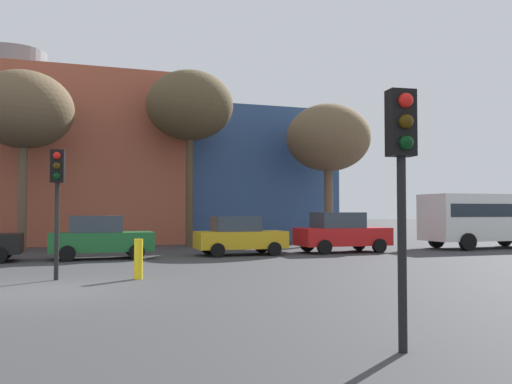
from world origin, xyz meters
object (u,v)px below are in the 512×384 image
(parked_car_3, at_px, (100,237))
(bare_tree_1, at_px, (190,106))
(parked_car_5, at_px, (341,232))
(traffic_light_island, at_px, (57,184))
(traffic_light_near_right, at_px, (402,158))
(bollard_yellow_0, at_px, (138,259))
(parked_car_4, at_px, (239,236))
(bare_tree_2, at_px, (328,138))
(bare_tree_0, at_px, (24,111))
(white_bus, at_px, (487,216))

(parked_car_3, height_order, bare_tree_1, bare_tree_1)
(parked_car_5, distance_m, traffic_light_island, 13.71)
(parked_car_3, bearing_deg, traffic_light_island, -102.29)
(traffic_light_near_right, distance_m, bollard_yellow_0, 9.54)
(parked_car_4, xyz_separation_m, parked_car_5, (4.87, 0.00, 0.08))
(traffic_light_island, height_order, bare_tree_2, bare_tree_2)
(traffic_light_island, bearing_deg, parked_car_5, 125.68)
(parked_car_3, xyz_separation_m, bare_tree_0, (-3.33, 5.35, 5.79))
(traffic_light_island, distance_m, bare_tree_1, 14.73)
(white_bus, bearing_deg, traffic_light_near_right, -134.43)
(parked_car_3, relative_size, traffic_light_near_right, 1.12)
(white_bus, bearing_deg, parked_car_3, -179.67)
(white_bus, height_order, bare_tree_2, bare_tree_2)
(traffic_light_island, distance_m, bare_tree_0, 12.58)
(parked_car_5, height_order, bollard_yellow_0, parked_car_5)
(white_bus, xyz_separation_m, traffic_light_island, (-20.32, -6.53, 1.01))
(parked_car_3, height_order, parked_car_5, parked_car_5)
(bare_tree_1, distance_m, bare_tree_2, 8.00)
(white_bus, relative_size, traffic_light_near_right, 1.94)
(parked_car_3, relative_size, bollard_yellow_0, 3.56)
(traffic_light_near_right, bearing_deg, bare_tree_2, 162.36)
(parked_car_4, bearing_deg, parked_car_5, 0.00)
(bare_tree_1, bearing_deg, bare_tree_0, -175.10)
(parked_car_4, distance_m, white_bus, 13.22)
(parked_car_5, height_order, traffic_light_near_right, traffic_light_near_right)
(parked_car_4, relative_size, traffic_light_near_right, 1.09)
(white_bus, relative_size, bare_tree_1, 0.72)
(parked_car_3, height_order, traffic_light_near_right, traffic_light_near_right)
(parked_car_3, distance_m, traffic_light_near_right, 16.30)
(bare_tree_0, height_order, bare_tree_2, bare_tree_0)
(parked_car_5, distance_m, traffic_light_near_right, 17.57)
(traffic_light_island, distance_m, bare_tree_2, 18.61)
(parked_car_5, distance_m, bare_tree_2, 7.67)
(bare_tree_2, xyz_separation_m, bollard_yellow_0, (-11.85, -12.27, -5.45))
(white_bus, xyz_separation_m, bollard_yellow_0, (-18.17, -7.00, -1.07))
(traffic_light_near_right, distance_m, bare_tree_0, 22.59)
(white_bus, distance_m, bare_tree_0, 23.41)
(white_bus, bearing_deg, bare_tree_0, 166.75)
(white_bus, distance_m, bare_tree_1, 16.43)
(bare_tree_0, distance_m, bare_tree_1, 8.17)
(bare_tree_0, bearing_deg, white_bus, -13.25)
(traffic_light_island, relative_size, bollard_yellow_0, 3.22)
(bare_tree_0, relative_size, bare_tree_1, 0.91)
(parked_car_5, bearing_deg, parked_car_3, 180.00)
(traffic_light_island, relative_size, bare_tree_0, 0.42)
(parked_car_4, relative_size, bare_tree_2, 0.48)
(traffic_light_near_right, xyz_separation_m, traffic_light_island, (-4.66, 9.45, 0.04))
(parked_car_5, xyz_separation_m, bare_tree_2, (2.00, 5.37, 5.10))
(parked_car_4, relative_size, bare_tree_0, 0.45)
(white_bus, height_order, bollard_yellow_0, white_bus)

